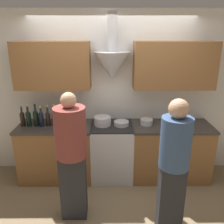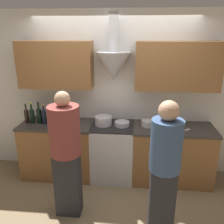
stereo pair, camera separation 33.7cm
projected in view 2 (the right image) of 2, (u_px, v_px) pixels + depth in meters
The scene contains 20 objects.
ground_plane at pixel (111, 187), 3.65m from camera, with size 12.00×12.00×0.00m, color #847051.
wall_back at pixel (115, 85), 3.74m from camera, with size 8.40×0.55×2.60m.
counter_left at pixel (59, 149), 3.89m from camera, with size 1.15×0.62×0.90m.
counter_right at pixel (171, 154), 3.72m from camera, with size 1.24×0.62×0.90m.
stove_range at pixel (113, 151), 3.81m from camera, with size 0.65×0.60×0.90m.
wine_bottle_0 at pixel (27, 115), 3.75m from camera, with size 0.07×0.07×0.31m.
wine_bottle_1 at pixel (32, 115), 3.71m from camera, with size 0.08×0.08×0.34m.
wine_bottle_2 at pixel (39, 115), 3.72m from camera, with size 0.08×0.08×0.34m.
wine_bottle_3 at pixel (44, 116), 3.69m from camera, with size 0.07×0.07×0.32m.
wine_bottle_4 at pixel (50, 116), 3.70m from camera, with size 0.07×0.07×0.32m.
wine_bottle_5 at pixel (57, 115), 3.68m from camera, with size 0.08×0.08×0.34m.
wine_bottle_6 at pixel (64, 116), 3.69m from camera, with size 0.07×0.07×0.31m.
wine_bottle_7 at pixel (69, 117), 3.66m from camera, with size 0.07×0.07×0.31m.
stock_pot at pixel (103, 121), 3.67m from camera, with size 0.26×0.26×0.14m.
mixing_bowl at pixel (122, 124), 3.64m from camera, with size 0.23×0.23×0.07m.
orange_fruit at pixel (149, 120), 3.77m from camera, with size 0.08×0.08×0.08m.
saucepan at pixel (148, 123), 3.62m from camera, with size 0.19×0.19×0.09m.
chefs_knife at pixel (184, 130), 3.46m from camera, with size 0.20×0.14×0.01m.
person_foreground_left at pixel (66, 151), 2.87m from camera, with size 0.37×0.37×1.65m.
person_foreground_right at pixel (164, 168), 2.49m from camera, with size 0.33×0.33×1.65m.
Camera 2 is at (0.31, -3.07, 2.27)m, focal length 38.00 mm.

